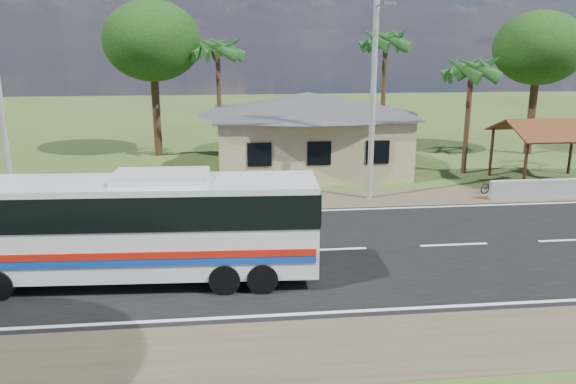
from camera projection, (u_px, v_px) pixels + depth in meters
ground at (331, 250)px, 19.83m from camera, size 120.00×120.00×0.00m
road at (331, 250)px, 19.83m from camera, size 120.00×16.00×0.03m
house at (308, 123)px, 31.72m from camera, size 12.40×10.00×5.00m
waiting_shed at (553, 130)px, 28.62m from camera, size 5.20×4.48×3.35m
concrete_barrier at (562, 188)px, 26.33m from camera, size 7.00×0.30×0.90m
utility_poles at (367, 73)px, 24.83m from camera, size 32.80×2.22×11.00m
palm_near at (472, 69)px, 29.88m from camera, size 2.80×2.80×6.70m
palm_mid at (386, 41)px, 33.46m from camera, size 2.80×2.80×8.20m
palm_far at (218, 49)px, 33.03m from camera, size 2.80×2.80×7.70m
tree_behind_house at (152, 41)px, 34.43m from camera, size 6.00×6.00×9.61m
tree_behind_shed at (539, 49)px, 35.10m from camera, size 5.60×5.60×9.02m
coach_bus at (133, 220)px, 16.76m from camera, size 11.18×2.91×3.44m
motorcycle at (493, 184)px, 27.21m from camera, size 1.67×1.04×0.83m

